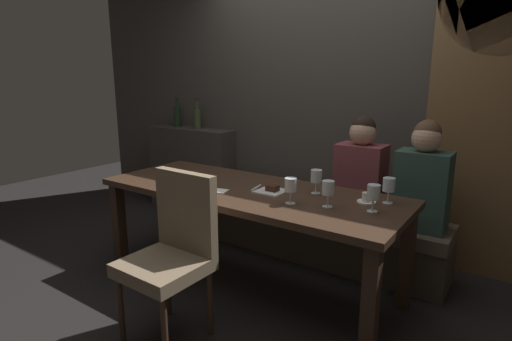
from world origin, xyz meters
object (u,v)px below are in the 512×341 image
wine_glass_end_left (374,193)px  dessert_plate (272,190)px  wine_glass_end_right (389,186)px  chair_near_side (174,246)px  diner_bearded (423,178)px  wine_glass_near_right (328,189)px  banquette_bench (296,227)px  wine_bottle_dark_red (177,116)px  espresso_cup (367,199)px  wine_glass_far_right (316,177)px  dining_table (249,200)px  wine_bottle_pale_label (197,118)px  wine_glass_near_left (291,186)px  fork_on_table (256,188)px  diner_redhead (361,169)px

wine_glass_end_left → dessert_plate: 0.72m
wine_glass_end_right → dessert_plate: size_ratio=0.86×
chair_near_side → diner_bearded: 1.76m
wine_glass_end_right → wine_glass_near_right: bearing=-134.8°
banquette_bench → chair_near_side: (-0.02, -1.42, 0.33)m
wine_bottle_dark_red → wine_glass_end_right: bearing=-17.3°
diner_bearded → espresso_cup: bearing=-112.1°
wine_glass_far_right → wine_glass_end_left: (0.45, -0.16, 0.00)m
wine_glass_far_right → banquette_bench: bearing=129.7°
espresso_cup → dessert_plate: espresso_cup is taller
dining_table → wine_glass_far_right: wine_glass_far_right is taller
wine_bottle_pale_label → wine_glass_near_right: bearing=-27.9°
wine_bottle_dark_red → wine_bottle_pale_label: (0.33, -0.02, 0.00)m
banquette_bench → wine_glass_end_right: (0.91, -0.48, 0.62)m
chair_near_side → wine_glass_near_left: chair_near_side is taller
dessert_plate → fork_on_table: (-0.14, 0.02, -0.01)m
dining_table → wine_glass_near_right: bearing=-5.3°
wine_bottle_pale_label → dessert_plate: size_ratio=1.72×
banquette_bench → diner_bearded: diner_bearded is taller
wine_bottle_dark_red → wine_glass_near_right: wine_bottle_dark_red is taller
wine_glass_far_right → dessert_plate: 0.32m
wine_bottle_dark_red → wine_bottle_pale_label: bearing=-3.9°
diner_bearded → wine_glass_end_left: size_ratio=4.75×
diner_bearded → wine_glass_far_right: (-0.57, -0.52, 0.03)m
wine_bottle_pale_label → wine_glass_end_right: wine_bottle_pale_label is taller
fork_on_table → wine_glass_far_right: bearing=6.1°
diner_redhead → wine_glass_near_right: size_ratio=4.75×
chair_near_side → fork_on_table: bearing=85.9°
wine_glass_near_right → wine_glass_end_left: same height
chair_near_side → wine_glass_end_right: chair_near_side is taller
wine_bottle_dark_red → wine_glass_end_left: wine_bottle_dark_red is taller
wine_bottle_dark_red → wine_glass_end_right: size_ratio=1.99×
chair_near_side → wine_glass_far_right: bearing=62.5°
diner_bearded → dessert_plate: bearing=-141.2°
wine_glass_far_right → fork_on_table: wine_glass_far_right is taller
wine_glass_end_left → wine_glass_far_right: bearing=160.8°
banquette_bench → wine_glass_end_right: wine_glass_end_right is taller
chair_near_side → wine_bottle_dark_red: (-1.74, 1.78, 0.51)m
wine_glass_far_right → chair_near_side: bearing=-117.5°
banquette_bench → wine_glass_far_right: (0.44, -0.53, 0.62)m
wine_glass_end_right → wine_bottle_pale_label: bearing=160.9°
wine_glass_near_left → dessert_plate: 0.30m
dining_table → espresso_cup: size_ratio=18.33×
chair_near_side → wine_glass_end_left: bearing=38.8°
dessert_plate → chair_near_side: bearing=-105.0°
diner_redhead → wine_bottle_dark_red: wine_bottle_dark_red is taller
banquette_bench → wine_glass_near_left: 1.12m
espresso_cup → dessert_plate: bearing=-167.1°
chair_near_side → espresso_cup: size_ratio=8.17×
banquette_bench → chair_near_side: size_ratio=2.55×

